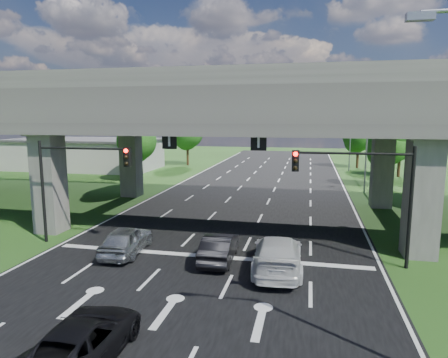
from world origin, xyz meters
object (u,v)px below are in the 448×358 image
at_px(car_dark, 219,247).
at_px(car_white, 278,254).
at_px(streetlight_far, 363,133).
at_px(signal_right, 364,183).
at_px(signal_left, 75,173).
at_px(car_silver, 126,240).
at_px(car_trailing, 82,341).
at_px(streetlight_beyond, 348,128).

distance_m(car_dark, car_white, 3.10).
xyz_separation_m(streetlight_far, car_dark, (-9.30, -21.00, -5.11)).
bearing_deg(signal_right, car_dark, -172.36).
height_order(signal_left, streetlight_far, streetlight_far).
relative_size(signal_right, car_silver, 1.36).
distance_m(signal_left, car_trailing, 12.54).
bearing_deg(car_trailing, car_dark, -104.37).
distance_m(signal_right, car_dark, 7.88).
height_order(streetlight_far, car_white, streetlight_far).
bearing_deg(signal_left, car_white, -7.84).
height_order(signal_left, car_white, signal_left).
distance_m(car_silver, car_trailing, 9.69).
relative_size(car_dark, car_white, 0.76).
distance_m(signal_right, car_silver, 12.67).
relative_size(car_silver, car_trailing, 0.91).
bearing_deg(streetlight_far, streetlight_beyond, 90.00).
bearing_deg(car_dark, car_white, 165.03).
bearing_deg(car_silver, streetlight_far, -128.69).
xyz_separation_m(signal_left, streetlight_far, (17.92, 20.06, 1.66)).
height_order(signal_left, car_trailing, signal_left).
xyz_separation_m(signal_right, car_silver, (-12.17, -0.94, -3.40)).
height_order(signal_left, streetlight_beyond, streetlight_beyond).
xyz_separation_m(signal_right, car_white, (-4.00, -1.60, -3.34)).
bearing_deg(car_dark, signal_left, -8.87).
xyz_separation_m(signal_right, car_trailing, (-9.17, -10.15, -3.48)).
bearing_deg(signal_right, signal_left, 180.00).
distance_m(streetlight_beyond, car_trailing, 47.88).
xyz_separation_m(streetlight_far, car_silver, (-14.44, -21.00, -5.06)).
height_order(streetlight_far, car_silver, streetlight_far).
xyz_separation_m(signal_left, car_white, (11.65, -1.60, -3.34)).
bearing_deg(car_trailing, signal_left, -58.72).
height_order(car_dark, car_trailing, car_dark).
relative_size(streetlight_far, car_dark, 2.34).
bearing_deg(car_trailing, car_silver, -73.23).
xyz_separation_m(car_white, car_trailing, (-5.17, -8.55, -0.14)).
distance_m(signal_right, signal_left, 15.65).
bearing_deg(streetlight_far, car_white, -106.15).
xyz_separation_m(signal_left, car_silver, (3.48, -0.94, -3.40)).
bearing_deg(streetlight_beyond, car_white, -99.45).
distance_m(signal_right, streetlight_far, 20.25).
bearing_deg(streetlight_far, signal_right, -96.47).
bearing_deg(signal_right, streetlight_far, 83.53).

